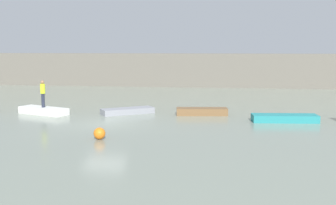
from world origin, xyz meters
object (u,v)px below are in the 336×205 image
(rowboat_brown, at_px, (202,111))
(rowboat_teal, at_px, (285,118))
(mooring_buoy, at_px, (99,133))
(rowboat_white, at_px, (43,111))
(person_hiviz_shirt, at_px, (43,92))
(rowboat_grey, at_px, (128,111))

(rowboat_brown, xyz_separation_m, rowboat_teal, (5.14, -1.90, -0.01))
(mooring_buoy, bearing_deg, rowboat_white, 130.65)
(person_hiviz_shirt, distance_m, mooring_buoy, 9.47)
(rowboat_white, xyz_separation_m, person_hiviz_shirt, (0.00, 0.00, 1.25))
(rowboat_white, relative_size, person_hiviz_shirt, 2.00)
(rowboat_grey, height_order, person_hiviz_shirt, person_hiviz_shirt)
(person_hiviz_shirt, height_order, mooring_buoy, person_hiviz_shirt)
(rowboat_white, relative_size, rowboat_brown, 1.08)
(person_hiviz_shirt, bearing_deg, rowboat_grey, 8.76)
(rowboat_grey, xyz_separation_m, rowboat_brown, (5.03, 0.20, 0.04))
(rowboat_white, distance_m, mooring_buoy, 9.40)
(rowboat_grey, distance_m, rowboat_brown, 5.04)
(rowboat_grey, bearing_deg, rowboat_brown, -31.88)
(person_hiviz_shirt, bearing_deg, mooring_buoy, -49.35)
(rowboat_white, xyz_separation_m, rowboat_grey, (5.63, 0.87, -0.03))
(rowboat_teal, distance_m, person_hiviz_shirt, 15.88)
(rowboat_grey, xyz_separation_m, person_hiviz_shirt, (-5.63, -0.87, 1.29))
(rowboat_white, bearing_deg, rowboat_teal, 19.72)
(rowboat_teal, bearing_deg, mooring_buoy, -152.53)
(person_hiviz_shirt, xyz_separation_m, mooring_buoy, (6.12, -7.13, -1.19))
(rowboat_brown, distance_m, person_hiviz_shirt, 10.79)
(rowboat_brown, distance_m, mooring_buoy, 9.37)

